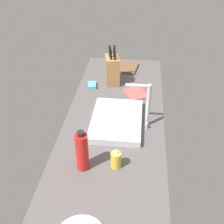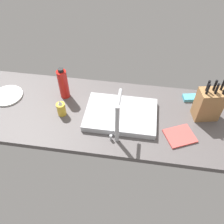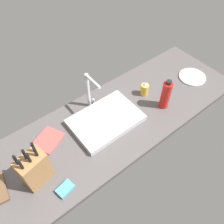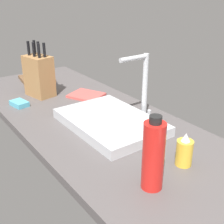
{
  "view_description": "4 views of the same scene",
  "coord_description": "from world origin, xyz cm",
  "views": [
    {
      "loc": [
        145.81,
        14.79,
        112.65
      ],
      "look_at": [
        -3.13,
        -1.3,
        10.93
      ],
      "focal_mm": 47.07,
      "sensor_mm": 36.0,
      "label": 1
    },
    {
      "loc": [
        -11.53,
        103.22,
        118.68
      ],
      "look_at": [
        3.19,
        4.9,
        10.48
      ],
      "focal_mm": 38.5,
      "sensor_mm": 36.0,
      "label": 2
    },
    {
      "loc": [
        -56.1,
        -73.52,
        124.43
      ],
      "look_at": [
        3.01,
        1.35,
        10.4
      ],
      "focal_mm": 36.79,
      "sensor_mm": 36.0,
      "label": 3
    },
    {
      "loc": [
        91.47,
        -64.7,
        60.34
      ],
      "look_at": [
        -4.4,
        4.41,
        8.57
      ],
      "focal_mm": 48.46,
      "sensor_mm": 36.0,
      "label": 4
    }
  ],
  "objects": [
    {
      "name": "cutting_board",
      "position": [
        -80.73,
        2.15,
        4.4
      ],
      "size": [
        22.78,
        20.98,
        1.8
      ],
      "primitive_type": "cube",
      "rotation": [
        0.0,
        0.0,
        -0.14
      ],
      "color": "brown",
      "rests_on": "countertop_slab"
    },
    {
      "name": "soap_bottle",
      "position": [
        35.72,
        4.92,
        8.46
      ],
      "size": [
        5.56,
        5.56,
        11.69
      ],
      "color": "gold",
      "rests_on": "countertop_slab"
    },
    {
      "name": "dish_sponge",
      "position": [
        -46.63,
        -21.29,
        4.7
      ],
      "size": [
        9.96,
        7.57,
        2.4
      ],
      "primitive_type": "cube",
      "rotation": [
        0.0,
        0.0,
        0.19
      ],
      "color": "#4CA3BC",
      "rests_on": "countertop_slab"
    },
    {
      "name": "faucet",
      "position": [
        -1.79,
        18.77,
        20.42
      ],
      "size": [
        5.5,
        14.95,
        28.57
      ],
      "color": "#B7BABF",
      "rests_on": "countertop_slab"
    },
    {
      "name": "countertop_slab",
      "position": [
        0.0,
        0.0,
        1.75
      ],
      "size": [
        199.32,
        62.82,
        3.5
      ],
      "primitive_type": "cube",
      "color": "#514C4C",
      "rests_on": "ground"
    },
    {
      "name": "knife_block",
      "position": [
        -54.51,
        -6.64,
        14.49
      ],
      "size": [
        16.57,
        12.76,
        28.39
      ],
      "rotation": [
        0.0,
        0.0,
        0.21
      ],
      "color": "#9E7042",
      "rests_on": "countertop_slab"
    },
    {
      "name": "dish_towel",
      "position": [
        -38.7,
        12.26,
        4.1
      ],
      "size": [
        20.99,
        19.73,
        1.2
      ],
      "primitive_type": "cube",
      "rotation": [
        0.0,
        0.0,
        0.44
      ],
      "color": "#CC4C47",
      "rests_on": "countertop_slab"
    },
    {
      "name": "water_bottle",
      "position": [
        38.34,
        -11.85,
        14.39
      ],
      "size": [
        6.49,
        6.49,
        23.27
      ],
      "color": "red",
      "rests_on": "countertop_slab"
    },
    {
      "name": "sink_basin",
      "position": [
        -2.0,
        1.72,
        5.55
      ],
      "size": [
        44.76,
        30.88,
        4.1
      ],
      "primitive_type": "cube",
      "color": "#B7BABF",
      "rests_on": "countertop_slab"
    }
  ]
}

